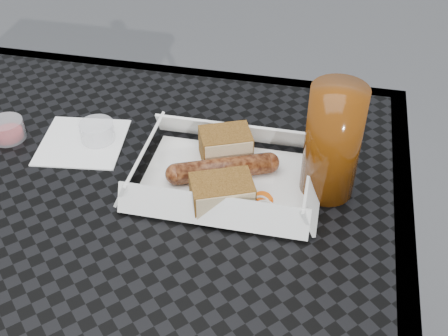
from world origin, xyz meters
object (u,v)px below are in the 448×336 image
patio_table (96,263)px  bratwurst (223,168)px  food_tray (226,179)px  drink_glass (333,142)px

patio_table → bratwurst: bratwurst is taller
patio_table → food_tray: 0.21m
patio_table → food_tray: (0.15, 0.12, 0.08)m
food_tray → drink_glass: drink_glass is taller
drink_glass → food_tray: bearing=-175.5°
drink_glass → bratwurst: bearing=-176.7°
food_tray → bratwurst: bearing=149.1°
food_tray → bratwurst: (-0.00, 0.00, 0.02)m
patio_table → bratwurst: bearing=38.4°
bratwurst → drink_glass: drink_glass is taller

